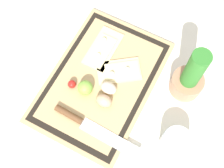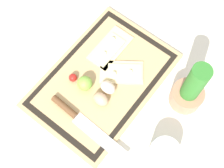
{
  "view_description": "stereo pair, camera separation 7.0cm",
  "coord_description": "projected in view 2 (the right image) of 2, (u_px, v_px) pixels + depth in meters",
  "views": [
    {
      "loc": [
        0.35,
        0.23,
        1.0
      ],
      "look_at": [
        0.0,
        0.04,
        0.03
      ],
      "focal_mm": 50.0,
      "sensor_mm": 36.0,
      "label": 1
    },
    {
      "loc": [
        0.31,
        0.28,
        1.0
      ],
      "look_at": [
        0.0,
        0.04,
        0.03
      ],
      "focal_mm": 50.0,
      "sensor_mm": 36.0,
      "label": 2
    }
  ],
  "objects": [
    {
      "name": "cherry_tomato_red",
      "position": [
        73.0,
        78.0,
        1.06
      ],
      "size": [
        0.03,
        0.03,
        0.03
      ],
      "primitive_type": "sphere",
      "color": "red",
      "rests_on": "cutting_board"
    },
    {
      "name": "pizza_slice_far",
      "position": [
        122.0,
        72.0,
        1.07
      ],
      "size": [
        0.16,
        0.17,
        0.02
      ],
      "color": "beige",
      "rests_on": "cutting_board"
    },
    {
      "name": "sauce_jar",
      "position": [
        163.0,
        153.0,
        0.96
      ],
      "size": [
        0.09,
        0.09,
        0.09
      ],
      "color": "silver",
      "rests_on": "ground_plane"
    },
    {
      "name": "egg_pink",
      "position": [
        108.0,
        87.0,
        1.04
      ],
      "size": [
        0.04,
        0.06,
        0.04
      ],
      "primitive_type": "ellipsoid",
      "color": "beige",
      "rests_on": "cutting_board"
    },
    {
      "name": "ground_plane",
      "position": [
        102.0,
        81.0,
        1.09
      ],
      "size": [
        6.0,
        6.0,
        0.0
      ],
      "primitive_type": "plane",
      "color": "silver"
    },
    {
      "name": "knife",
      "position": [
        76.0,
        117.0,
        1.01
      ],
      "size": [
        0.05,
        0.31,
        0.02
      ],
      "color": "silver",
      "rests_on": "cutting_board"
    },
    {
      "name": "herb_pot",
      "position": [
        190.0,
        91.0,
        0.99
      ],
      "size": [
        0.11,
        0.11,
        0.24
      ],
      "color": "#AD7A5B",
      "rests_on": "ground_plane"
    },
    {
      "name": "egg_brown",
      "position": [
        101.0,
        99.0,
        1.02
      ],
      "size": [
        0.04,
        0.06,
        0.04
      ],
      "primitive_type": "ellipsoid",
      "color": "tan",
      "rests_on": "cutting_board"
    },
    {
      "name": "pizza_slice_near",
      "position": [
        110.0,
        48.0,
        1.11
      ],
      "size": [
        0.17,
        0.09,
        0.02
      ],
      "color": "beige",
      "rests_on": "cutting_board"
    },
    {
      "name": "cutting_board",
      "position": [
        102.0,
        80.0,
        1.08
      ],
      "size": [
        0.5,
        0.34,
        0.02
      ],
      "color": "tan",
      "rests_on": "ground_plane"
    },
    {
      "name": "lime",
      "position": [
        85.0,
        83.0,
        1.04
      ],
      "size": [
        0.05,
        0.05,
        0.05
      ],
      "primitive_type": "sphere",
      "color": "#7FB742",
      "rests_on": "cutting_board"
    }
  ]
}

